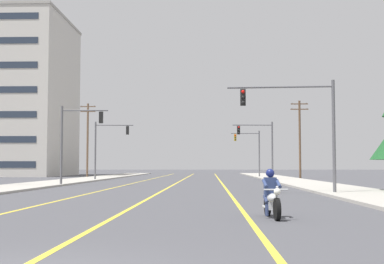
{
  "coord_description": "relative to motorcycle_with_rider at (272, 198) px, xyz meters",
  "views": [
    {
      "loc": [
        2.58,
        -7.41,
        1.55
      ],
      "look_at": [
        1.78,
        18.21,
        3.17
      ],
      "focal_mm": 50.13,
      "sensor_mm": 36.0,
      "label": 1
    }
  ],
  "objects": [
    {
      "name": "lane_stripe_left",
      "position": [
        -8.53,
        36.31,
        -0.58
      ],
      "size": [
        0.16,
        100.0,
        0.01
      ],
      "primitive_type": "cube",
      "color": "yellow",
      "rests_on": "ground"
    },
    {
      "name": "utility_pole_left_far",
      "position": [
        -17.71,
        53.38,
        4.61
      ],
      "size": [
        2.05,
        0.26,
        9.7
      ],
      "color": "brown",
      "rests_on": "ground"
    },
    {
      "name": "utility_pole_right_far",
      "position": [
        9.25,
        49.42,
        4.53
      ],
      "size": [
        2.19,
        0.26,
        9.49
      ],
      "color": "brown",
      "rests_on": "ground"
    },
    {
      "name": "apartment_building_far_left_block",
      "position": [
        -32.99,
        64.81,
        11.56
      ],
      "size": [
        18.66,
        18.38,
        24.28
      ],
      "color": "beige",
      "rests_on": "ground"
    },
    {
      "name": "motorcycle_with_rider",
      "position": [
        0.0,
        0.0,
        0.0
      ],
      "size": [
        0.7,
        2.19,
        1.46
      ],
      "color": "black",
      "rests_on": "ground"
    },
    {
      "name": "traffic_signal_mid_right",
      "position": [
        3.67,
        40.61,
        3.47
      ],
      "size": [
        4.29,
        0.57,
        6.2
      ],
      "color": "#56565B",
      "rests_on": "ground"
    },
    {
      "name": "sidewalk_kerb_left",
      "position": [
        -15.17,
        31.31,
        -0.52
      ],
      "size": [
        4.4,
        110.0,
        0.14
      ],
      "primitive_type": "cube",
      "color": "#ADA89E",
      "rests_on": "ground"
    },
    {
      "name": "traffic_signal_near_left",
      "position": [
        -12.29,
        25.13,
        3.43
      ],
      "size": [
        3.67,
        0.43,
        6.2
      ],
      "color": "#56565B",
      "rests_on": "ground"
    },
    {
      "name": "lane_stripe_center",
      "position": [
        -4.72,
        36.31,
        -0.58
      ],
      "size": [
        0.16,
        100.0,
        0.01
      ],
      "primitive_type": "cube",
      "color": "yellow",
      "rests_on": "ground"
    },
    {
      "name": "traffic_signal_mid_left",
      "position": [
        -12.74,
        40.29,
        3.46
      ],
      "size": [
        4.07,
        0.55,
        6.2
      ],
      "color": "#56565B",
      "rests_on": "ground"
    },
    {
      "name": "traffic_signal_far_right",
      "position": [
        3.81,
        55.38,
        3.44
      ],
      "size": [
        3.84,
        0.38,
        6.2
      ],
      "color": "#56565B",
      "rests_on": "ground"
    },
    {
      "name": "traffic_signal_near_right",
      "position": [
        3.19,
        13.04,
        3.57
      ],
      "size": [
        5.81,
        0.52,
        6.2
      ],
      "color": "#56565B",
      "rests_on": "ground"
    },
    {
      "name": "lane_stripe_right",
      "position": [
        -0.71,
        36.31,
        -0.58
      ],
      "size": [
        0.16,
        100.0,
        0.01
      ],
      "primitive_type": "cube",
      "color": "yellow",
      "rests_on": "ground"
    },
    {
      "name": "sidewalk_kerb_right",
      "position": [
        6.27,
        31.31,
        -0.52
      ],
      "size": [
        4.4,
        110.0,
        0.14
      ],
      "primitive_type": "cube",
      "color": "#ADA89E",
      "rests_on": "ground"
    }
  ]
}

